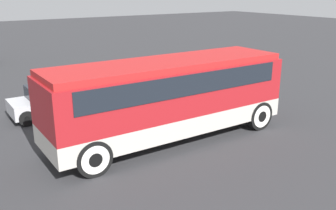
{
  "coord_description": "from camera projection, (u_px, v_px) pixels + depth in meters",
  "views": [
    {
      "loc": [
        -7.34,
        -11.0,
        5.51
      ],
      "look_at": [
        0.0,
        0.0,
        1.37
      ],
      "focal_mm": 40.0,
      "sensor_mm": 36.0,
      "label": 1
    }
  ],
  "objects": [
    {
      "name": "ground_plane",
      "position": [
        168.0,
        139.0,
        14.26
      ],
      "size": [
        120.0,
        120.0,
        0.0
      ],
      "primitive_type": "plane",
      "color": "#2D2D30"
    },
    {
      "name": "tour_bus",
      "position": [
        170.0,
        92.0,
        13.76
      ],
      "size": [
        9.23,
        2.68,
        3.03
      ],
      "color": "#B7B2A8",
      "rests_on": "ground_plane"
    },
    {
      "name": "parked_car_near",
      "position": [
        132.0,
        77.0,
        21.19
      ],
      "size": [
        4.13,
        1.86,
        1.39
      ],
      "color": "maroon",
      "rests_on": "ground_plane"
    },
    {
      "name": "parked_car_mid",
      "position": [
        56.0,
        100.0,
        16.85
      ],
      "size": [
        4.04,
        1.81,
        1.39
      ],
      "color": "#BCBCC1",
      "rests_on": "ground_plane"
    }
  ]
}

